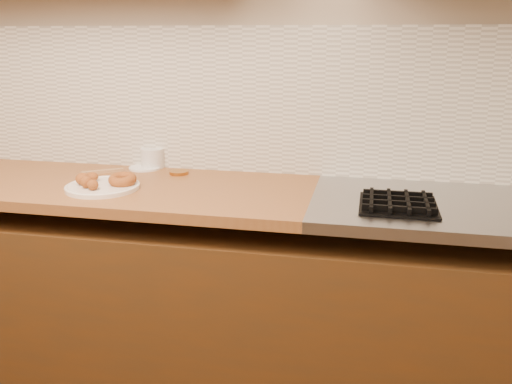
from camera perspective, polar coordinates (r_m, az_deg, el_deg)
wall_back at (r=2.32m, az=-5.49°, el=13.35°), size 4.00×0.02×2.70m
base_cabinet at (r=2.29m, az=-7.18°, el=-11.92°), size 3.60×0.60×0.77m
butcher_block at (r=2.40m, az=-22.44°, el=0.90°), size 2.30×0.62×0.04m
stovetop at (r=2.04m, az=24.43°, el=-1.87°), size 1.30×0.62×0.04m
backsplash at (r=2.32m, az=-5.48°, el=9.63°), size 3.60×0.02×0.60m
burner_grates at (r=1.95m, az=24.29°, el=-1.67°), size 0.91×0.26×0.03m
donut_plate at (r=2.14m, az=-15.84°, el=0.51°), size 0.28×0.28×0.02m
ring_donut at (r=2.12m, az=-13.90°, el=1.29°), size 0.14×0.14×0.05m
fried_dough_chunks at (r=2.14m, az=-17.29°, el=1.21°), size 0.13×0.17×0.05m
plastic_tub at (r=2.43m, az=-10.83°, el=3.55°), size 0.12×0.12×0.09m
tub_lid at (r=2.42m, az=-11.60°, el=2.52°), size 0.17×0.17×0.01m
brass_jar_lid at (r=2.30m, az=-8.12°, el=2.04°), size 0.09×0.09×0.01m
wooden_utensil at (r=2.38m, az=-15.86°, el=2.09°), size 0.15×0.12×0.01m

